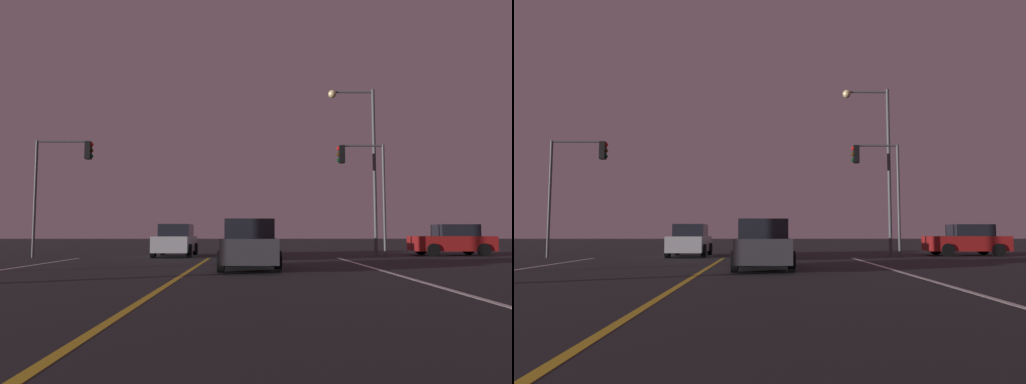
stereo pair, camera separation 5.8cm
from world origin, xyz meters
TOP-DOWN VIEW (x-y plane):
  - lane_edge_right at (6.36, 9.06)m, footprint 0.16×30.12m
  - lane_center_divider at (0.00, 9.06)m, footprint 0.16×30.12m
  - car_ahead_far at (1.96, 23.72)m, footprint 2.02×4.30m
  - car_oncoming at (-1.94, 25.96)m, footprint 2.02×4.30m
  - car_crossing_side at (13.12, 26.59)m, footprint 4.30×2.02m
  - car_lead_same_lane at (1.98, 16.99)m, footprint 2.02×4.30m
  - traffic_light_near_right at (7.76, 24.62)m, footprint 2.46×0.36m
  - traffic_light_near_left at (-7.54, 24.62)m, footprint 2.94×0.36m
  - street_lamp_right_far at (8.14, 25.71)m, footprint 2.52×0.44m

SIDE VIEW (x-z plane):
  - lane_edge_right at x=6.36m, z-range 0.00..0.01m
  - lane_center_divider at x=0.00m, z-range 0.00..0.01m
  - car_ahead_far at x=1.96m, z-range -0.03..1.67m
  - car_oncoming at x=-1.94m, z-range -0.03..1.67m
  - car_crossing_side at x=13.12m, z-range -0.03..1.67m
  - car_lead_same_lane at x=1.98m, z-range -0.03..1.67m
  - traffic_light_near_right at x=7.76m, z-range 1.34..7.10m
  - traffic_light_near_left at x=-7.54m, z-range 1.40..7.33m
  - street_lamp_right_far at x=8.14m, z-range 1.15..10.15m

